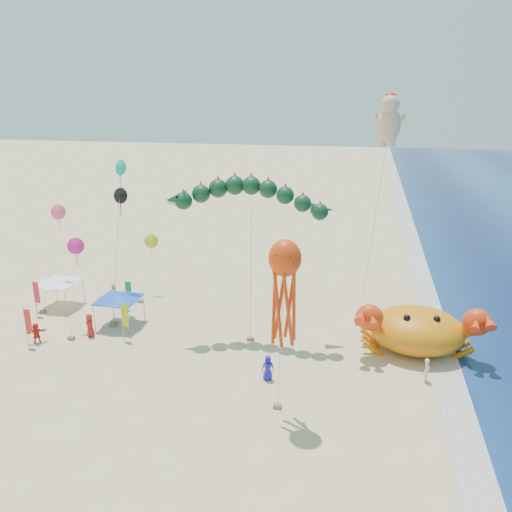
{
  "coord_description": "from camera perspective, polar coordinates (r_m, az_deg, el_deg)",
  "views": [
    {
      "loc": [
        5.81,
        -32.86,
        17.96
      ],
      "look_at": [
        -2.0,
        2.0,
        6.5
      ],
      "focal_mm": 35.0,
      "sensor_mm": 36.0,
      "label": 1
    }
  ],
  "objects": [
    {
      "name": "feather_flags",
      "position": [
        42.48,
        -19.5,
        -5.34
      ],
      "size": [
        10.01,
        6.96,
        3.2
      ],
      "color": "gray",
      "rests_on": "ground"
    },
    {
      "name": "canopy_blue",
      "position": [
        42.06,
        -15.45,
        -4.55
      ],
      "size": [
        3.49,
        3.49,
        2.71
      ],
      "color": "gray",
      "rests_on": "ground"
    },
    {
      "name": "dragon_kite",
      "position": [
        36.42,
        -0.86,
        6.26
      ],
      "size": [
        12.12,
        4.17,
        12.0
      ],
      "color": "#0D311C",
      "rests_on": "ground"
    },
    {
      "name": "cherub_kite",
      "position": [
        43.2,
        14.95,
        14.89
      ],
      "size": [
        2.52,
        5.81,
        18.25
      ],
      "color": "#E9B98E",
      "rests_on": "ground"
    },
    {
      "name": "foam_strip",
      "position": [
        37.95,
        20.85,
        -11.73
      ],
      "size": [
        320.0,
        320.0,
        0.0
      ],
      "primitive_type": "plane",
      "color": "silver",
      "rests_on": "ground"
    },
    {
      "name": "octopus_kite",
      "position": [
        27.25,
        3.26,
        -3.28
      ],
      "size": [
        1.8,
        1.62,
        10.73
      ],
      "color": "red",
      "rests_on": "ground"
    },
    {
      "name": "canopy_white",
      "position": [
        47.46,
        -21.65,
        -2.61
      ],
      "size": [
        3.45,
        3.45,
        2.71
      ],
      "color": "gray",
      "rests_on": "ground"
    },
    {
      "name": "crab_inflatable",
      "position": [
        38.57,
        17.92,
        -7.94
      ],
      "size": [
        9.24,
        6.36,
        4.05
      ],
      "color": "orange",
      "rests_on": "ground"
    },
    {
      "name": "beachgoers",
      "position": [
        40.55,
        -13.52,
        -7.68
      ],
      "size": [
        29.43,
        10.9,
        1.88
      ],
      "color": "silver",
      "rests_on": "ground"
    },
    {
      "name": "small_kites",
      "position": [
        43.8,
        -16.84,
        3.49
      ],
      "size": [
        8.12,
        11.7,
        13.12
      ],
      "color": "black",
      "rests_on": "ground"
    },
    {
      "name": "ground",
      "position": [
        37.89,
        2.33,
        -10.52
      ],
      "size": [
        320.0,
        320.0,
        0.0
      ],
      "primitive_type": "plane",
      "color": "#D1B784",
      "rests_on": "ground"
    }
  ]
}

